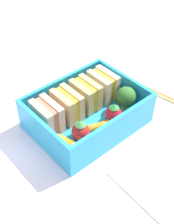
{
  "coord_description": "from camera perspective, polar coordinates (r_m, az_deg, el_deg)",
  "views": [
    {
      "loc": [
        -24.47,
        -28.12,
        37.15
      ],
      "look_at": [
        0.0,
        0.0,
        2.7
      ],
      "focal_mm": 50.0,
      "sensor_mm": 36.0,
      "label": 1
    }
  ],
  "objects": [
    {
      "name": "ground_plane",
      "position": [
        0.53,
        0.0,
        -2.92
      ],
      "size": [
        120.0,
        120.0,
        2.0
      ],
      "primitive_type": "cube",
      "color": "silver"
    },
    {
      "name": "bento_tray",
      "position": [
        0.52,
        0.0,
        -1.69
      ],
      "size": [
        17.76,
        13.5,
        1.2
      ],
      "primitive_type": "cube",
      "color": "#289CCD",
      "rests_on": "ground_plane"
    },
    {
      "name": "bento_rim",
      "position": [
        0.5,
        0.0,
        0.73
      ],
      "size": [
        17.76,
        13.5,
        4.74
      ],
      "color": "#289CCD",
      "rests_on": "bento_tray"
    },
    {
      "name": "sandwich_left",
      "position": [
        0.49,
        -7.3,
        -0.78
      ],
      "size": [
        3.15,
        5.26,
        4.78
      ],
      "color": "#E2B28B",
      "rests_on": "bento_tray"
    },
    {
      "name": "sandwich_center_left",
      "position": [
        0.51,
        -3.65,
        1.25
      ],
      "size": [
        3.15,
        5.26,
        4.78
      ],
      "color": "tan",
      "rests_on": "bento_tray"
    },
    {
      "name": "sandwich_center",
      "position": [
        0.53,
        -0.24,
        3.15
      ],
      "size": [
        3.15,
        5.26,
        4.78
      ],
      "color": "tan",
      "rests_on": "bento_tray"
    },
    {
      "name": "sandwich_center_right",
      "position": [
        0.55,
        2.93,
        4.89
      ],
      "size": [
        3.15,
        5.26,
        4.78
      ],
      "color": "beige",
      "rests_on": "bento_tray"
    },
    {
      "name": "carrot_stick_left",
      "position": [
        0.47,
        -3.57,
        -5.75
      ],
      "size": [
        2.27,
        4.24,
        1.4
      ],
      "primitive_type": "cylinder",
      "rotation": [
        1.57,
        0.0,
        3.37
      ],
      "color": "orange",
      "rests_on": "bento_tray"
    },
    {
      "name": "strawberry_left",
      "position": [
        0.48,
        -1.18,
        -3.48
      ],
      "size": [
        2.83,
        2.83,
        3.43
      ],
      "color": "red",
      "rests_on": "bento_tray"
    },
    {
      "name": "carrot_stick_far_left",
      "position": [
        0.5,
        2.24,
        -2.54
      ],
      "size": [
        4.16,
        2.33,
        1.12
      ],
      "primitive_type": "cylinder",
      "rotation": [
        1.57,
        0.0,
        4.39
      ],
      "color": "orange",
      "rests_on": "bento_tray"
    },
    {
      "name": "strawberry_far_left",
      "position": [
        0.51,
        4.91,
        -0.28
      ],
      "size": [
        2.71,
        2.71,
        3.31
      ],
      "color": "red",
      "rests_on": "bento_tray"
    },
    {
      "name": "broccoli_floret",
      "position": [
        0.52,
        7.15,
        2.68
      ],
      "size": [
        3.4,
        3.4,
        4.52
      ],
      "color": "#84C868",
      "rests_on": "bento_tray"
    },
    {
      "name": "chopstick_pair",
      "position": [
        0.61,
        9.36,
        5.21
      ],
      "size": [
        4.79,
        21.47,
        0.7
      ],
      "color": "tan",
      "rests_on": "ground_plane"
    },
    {
      "name": "folded_napkin",
      "position": [
        0.48,
        14.98,
        -9.93
      ],
      "size": [
        15.81,
        11.1,
        0.4
      ],
      "primitive_type": "cube",
      "rotation": [
        0.0,
        0.0,
        -0.03
      ],
      "color": "silver",
      "rests_on": "ground_plane"
    }
  ]
}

